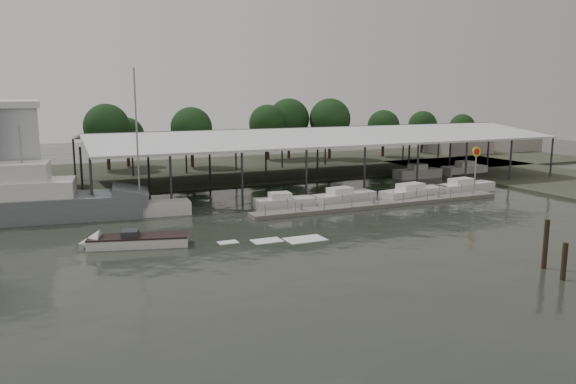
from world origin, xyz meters
name	(u,v)px	position (x,y,z in m)	size (l,w,h in m)	color
ground	(286,247)	(0.00, 0.00, 0.00)	(200.00, 200.00, 0.00)	#262C24
land_strip_far	(165,173)	(0.00, 42.00, 0.10)	(140.00, 30.00, 0.30)	#3D4332
covered_boat_shed	(318,133)	(17.00, 28.00, 6.13)	(58.24, 24.00, 6.96)	white
floating_dock	(381,204)	(15.00, 10.00, 0.20)	(28.00, 2.00, 1.40)	slate
shell_fuel_sign	(476,162)	(27.00, 9.99, 3.93)	(1.10, 0.18, 5.55)	gray
distant_commercial_buildings	(476,144)	(59.03, 44.69, 1.84)	(22.00, 8.00, 4.00)	gray
grey_trawler	(40,202)	(-16.38, 17.70, 1.58)	(19.15, 7.55, 8.84)	slate
white_sailboat	(133,209)	(-8.58, 15.62, 0.65)	(10.32, 3.48, 13.69)	silver
speedboat_underway	(130,241)	(-10.50, 5.02, 0.39)	(18.58, 6.71, 2.00)	silver
moored_cruiser_0	(284,203)	(5.55, 12.95, 0.61)	(6.08, 2.85, 1.70)	silver
moored_cruiser_1	(343,197)	(12.36, 13.06, 0.61)	(7.31, 3.28, 1.70)	silver
moored_cruiser_2	(414,193)	(20.58, 12.21, 0.61)	(8.67, 3.59, 1.70)	silver
moored_cruiser_3	(464,187)	(28.09, 12.87, 0.61)	(7.87, 2.87, 1.70)	silver
horizon_tree_line	(283,124)	(20.80, 47.93, 6.17)	(70.81, 11.03, 10.34)	#311E16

